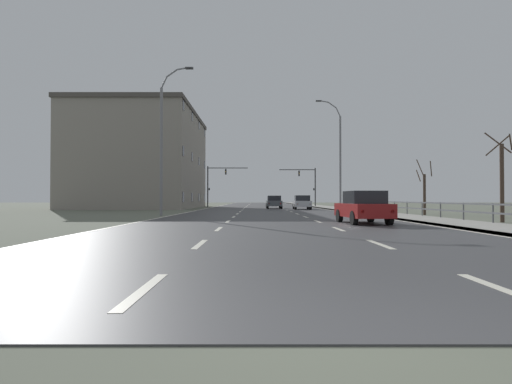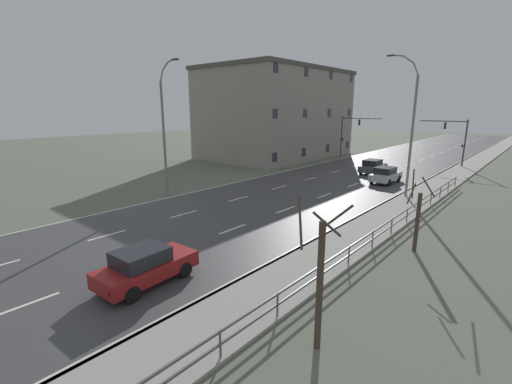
# 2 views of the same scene
# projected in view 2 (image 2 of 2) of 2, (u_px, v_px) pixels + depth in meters

# --- Properties ---
(ground_plane) EXTENTS (160.00, 160.00, 0.12)m
(ground_plane) POSITION_uv_depth(u_px,v_px,m) (366.00, 171.00, 40.21)
(ground_plane) COLOR #5B6051
(road_asphalt_strip) EXTENTS (14.00, 120.00, 0.03)m
(road_asphalt_strip) POSITION_uv_depth(u_px,v_px,m) (401.00, 159.00, 49.04)
(road_asphalt_strip) COLOR #3D3D3F
(road_asphalt_strip) RESTS_ON ground
(sidewalk_right) EXTENTS (3.00, 120.00, 0.12)m
(sidewalk_right) POSITION_uv_depth(u_px,v_px,m) (469.00, 165.00, 43.70)
(sidewalk_right) COLOR gray
(sidewalk_right) RESTS_ON ground
(guardrail) EXTENTS (0.07, 37.52, 1.00)m
(guardrail) POSITION_uv_depth(u_px,v_px,m) (373.00, 236.00, 17.65)
(guardrail) COLOR #515459
(guardrail) RESTS_ON ground
(street_lamp_midground) EXTENTS (2.55, 0.24, 11.15)m
(street_lamp_midground) POSITION_uv_depth(u_px,v_px,m) (410.00, 129.00, 27.05)
(street_lamp_midground) COLOR slate
(street_lamp_midground) RESTS_ON ground
(street_lamp_left_bank) EXTENTS (2.35, 0.24, 10.60)m
(street_lamp_left_bank) POSITION_uv_depth(u_px,v_px,m) (165.00, 132.00, 27.48)
(street_lamp_left_bank) COLOR slate
(street_lamp_left_bank) RESTS_ON ground
(traffic_signal_right) EXTENTS (5.43, 0.36, 5.75)m
(traffic_signal_right) POSITION_uv_depth(u_px,v_px,m) (456.00, 135.00, 42.42)
(traffic_signal_right) COLOR #38383A
(traffic_signal_right) RESTS_ON ground
(traffic_signal_left) EXTENTS (5.91, 0.36, 5.93)m
(traffic_signal_left) POSITION_uv_depth(u_px,v_px,m) (349.00, 130.00, 50.21)
(traffic_signal_left) COLOR #38383A
(traffic_signal_left) RESTS_ON ground
(car_near_left) EXTENTS (2.02, 4.19, 1.57)m
(car_near_left) POSITION_uv_depth(u_px,v_px,m) (146.00, 266.00, 14.12)
(car_near_left) COLOR maroon
(car_near_left) RESTS_ON ground
(car_far_right) EXTENTS (1.88, 4.12, 1.57)m
(car_far_right) POSITION_uv_depth(u_px,v_px,m) (373.00, 166.00, 38.29)
(car_far_right) COLOR #474C51
(car_far_right) RESTS_ON ground
(car_near_right) EXTENTS (1.89, 4.13, 1.57)m
(car_near_right) POSITION_uv_depth(u_px,v_px,m) (386.00, 175.00, 33.46)
(car_near_right) COLOR #B7B7BC
(car_near_right) RESTS_ON ground
(brick_building) EXTENTS (14.27, 21.74, 12.59)m
(brick_building) POSITION_uv_depth(u_px,v_px,m) (277.00, 114.00, 51.46)
(brick_building) COLOR gray
(brick_building) RESTS_ON ground
(bare_tree_near) EXTENTS (1.55, 1.64, 4.60)m
(bare_tree_near) POSITION_uv_depth(u_px,v_px,m) (320.00, 280.00, 9.98)
(bare_tree_near) COLOR #423328
(bare_tree_near) RESTS_ON ground
(bare_tree_mid) EXTENTS (1.16, 1.16, 4.14)m
(bare_tree_mid) POSITION_uv_depth(u_px,v_px,m) (417.00, 218.00, 17.18)
(bare_tree_mid) COLOR #423328
(bare_tree_mid) RESTS_ON ground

